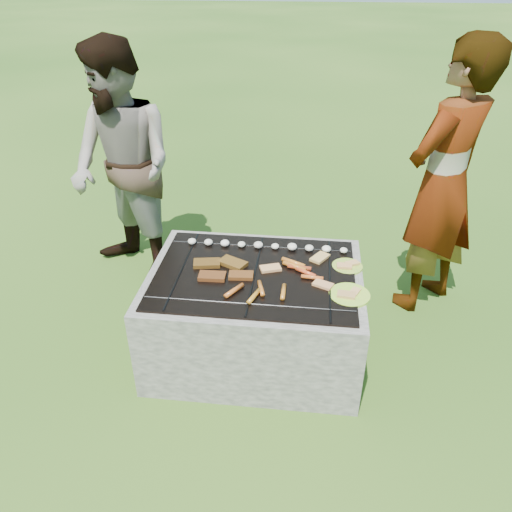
# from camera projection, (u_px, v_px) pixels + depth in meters

# --- Properties ---
(lawn) EXTENTS (60.00, 60.00, 0.00)m
(lawn) POSITION_uv_depth(u_px,v_px,m) (255.00, 349.00, 3.34)
(lawn) COLOR #234912
(lawn) RESTS_ON ground
(fire_pit) EXTENTS (1.30, 1.00, 0.62)m
(fire_pit) POSITION_uv_depth(u_px,v_px,m) (255.00, 316.00, 3.19)
(fire_pit) COLOR #A59D92
(fire_pit) RESTS_ON ground
(mushrooms) EXTENTS (1.05, 0.06, 0.04)m
(mushrooms) POSITION_uv_depth(u_px,v_px,m) (266.00, 245.00, 3.27)
(mushrooms) COLOR beige
(mushrooms) RESTS_ON fire_pit
(pork_slabs) EXTENTS (0.40, 0.29, 0.02)m
(pork_slabs) POSITION_uv_depth(u_px,v_px,m) (222.00, 269.00, 3.04)
(pork_slabs) COLOR brown
(pork_slabs) RESTS_ON fire_pit
(sausages) EXTENTS (0.56, 0.50, 0.03)m
(sausages) POSITION_uv_depth(u_px,v_px,m) (282.00, 278.00, 2.95)
(sausages) COLOR orange
(sausages) RESTS_ON fire_pit
(bread_on_grate) EXTENTS (0.46, 0.43, 0.02)m
(bread_on_grate) POSITION_uv_depth(u_px,v_px,m) (303.00, 268.00, 3.05)
(bread_on_grate) COLOR #E5BB75
(bread_on_grate) RESTS_ON fire_pit
(plate_far) EXTENTS (0.19, 0.19, 0.03)m
(plate_far) POSITION_uv_depth(u_px,v_px,m) (347.00, 266.00, 3.09)
(plate_far) COLOR yellow
(plate_far) RESTS_ON fire_pit
(plate_near) EXTENTS (0.28, 0.28, 0.03)m
(plate_near) POSITION_uv_depth(u_px,v_px,m) (349.00, 295.00, 2.83)
(plate_near) COLOR #CDE436
(plate_near) RESTS_ON fire_pit
(cook) EXTENTS (0.81, 0.81, 1.90)m
(cook) POSITION_uv_depth(u_px,v_px,m) (443.00, 184.00, 3.35)
(cook) COLOR gray
(cook) RESTS_ON ground
(bystander) EXTENTS (1.12, 1.08, 1.83)m
(bystander) POSITION_uv_depth(u_px,v_px,m) (123.00, 168.00, 3.69)
(bystander) COLOR gray
(bystander) RESTS_ON ground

